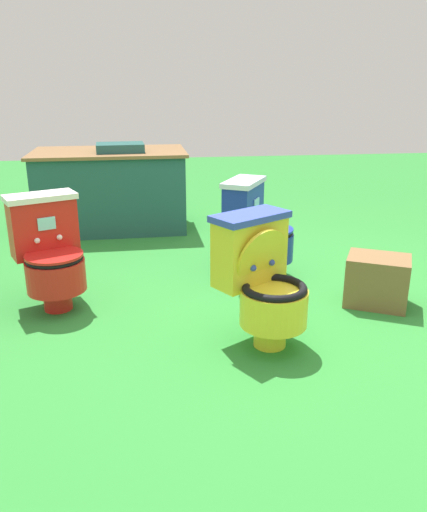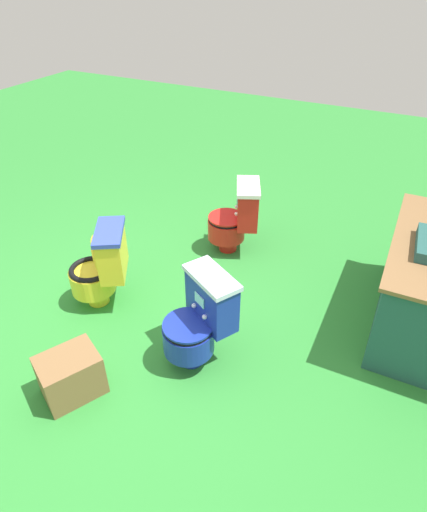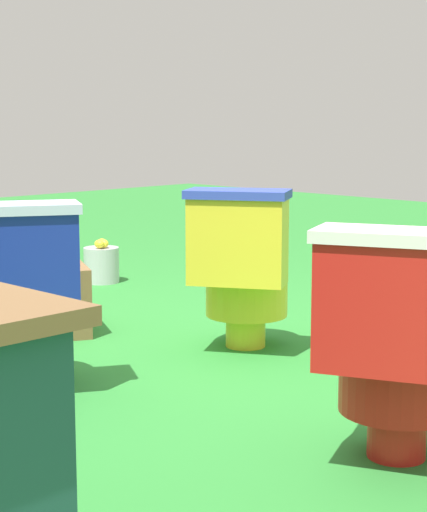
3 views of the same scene
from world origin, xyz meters
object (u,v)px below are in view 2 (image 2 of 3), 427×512
(toilet_red, at_px, (236,218))
(toilet_yellow, at_px, (101,267))
(small_crate, at_px, (71,375))
(toilet_blue, at_px, (199,320))

(toilet_red, height_order, toilet_yellow, same)
(toilet_red, relative_size, small_crate, 1.86)
(toilet_red, xyz_separation_m, toilet_yellow, (1.24, -0.66, 0.00))
(toilet_blue, relative_size, toilet_yellow, 1.00)
(toilet_blue, xyz_separation_m, toilet_yellow, (-0.19, -1.02, 0.00))
(toilet_blue, distance_m, small_crate, 0.94)
(toilet_blue, bearing_deg, small_crate, 76.69)
(toilet_red, distance_m, small_crate, 2.13)
(toilet_blue, relative_size, small_crate, 1.86)
(toilet_yellow, relative_size, small_crate, 1.86)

